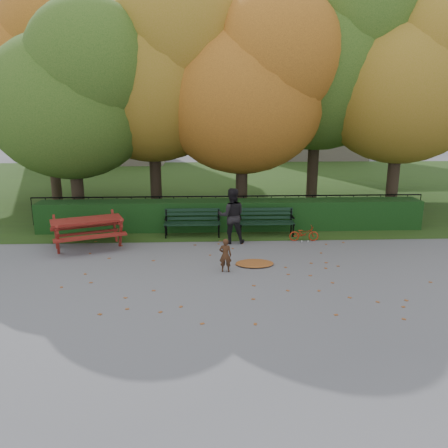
{
  "coord_description": "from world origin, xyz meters",
  "views": [
    {
      "loc": [
        -0.88,
        -10.03,
        3.94
      ],
      "look_at": [
        -0.38,
        1.33,
        1.0
      ],
      "focal_mm": 35.0,
      "sensor_mm": 36.0,
      "label": 1
    }
  ],
  "objects_px": {
    "tree_e": "(415,78)",
    "tree_f": "(52,67)",
    "tree_a": "(77,94)",
    "tree_d": "(330,55)",
    "adult": "(232,216)",
    "bicycle": "(304,234)",
    "bench_right": "(266,220)",
    "tree_g": "(413,78)",
    "child": "(225,255)",
    "picnic_table": "(87,226)",
    "bench_left": "(192,220)",
    "tree_c": "(253,85)",
    "tree_b": "(161,70)"
  },
  "relations": [
    {
      "from": "tree_c",
      "to": "tree_g",
      "type": "relative_size",
      "value": 0.94
    },
    {
      "from": "tree_d",
      "to": "picnic_table",
      "type": "relative_size",
      "value": 3.89
    },
    {
      "from": "tree_c",
      "to": "child",
      "type": "xyz_separation_m",
      "value": [
        -1.22,
        -5.58,
        -4.39
      ]
    },
    {
      "from": "tree_e",
      "to": "tree_g",
      "type": "bearing_deg",
      "value": 65.6
    },
    {
      "from": "tree_e",
      "to": "bench_right",
      "type": "bearing_deg",
      "value": -159.13
    },
    {
      "from": "bench_left",
      "to": "tree_d",
      "type": "bearing_deg",
      "value": 34.26
    },
    {
      "from": "adult",
      "to": "tree_c",
      "type": "bearing_deg",
      "value": -106.76
    },
    {
      "from": "tree_a",
      "to": "bicycle",
      "type": "bearing_deg",
      "value": -19.45
    },
    {
      "from": "adult",
      "to": "tree_a",
      "type": "bearing_deg",
      "value": -27.83
    },
    {
      "from": "tree_a",
      "to": "tree_d",
      "type": "bearing_deg",
      "value": 10.33
    },
    {
      "from": "child",
      "to": "adult",
      "type": "bearing_deg",
      "value": -90.33
    },
    {
      "from": "tree_d",
      "to": "tree_f",
      "type": "bearing_deg",
      "value": 169.67
    },
    {
      "from": "tree_g",
      "to": "child",
      "type": "relative_size",
      "value": 9.84
    },
    {
      "from": "bench_right",
      "to": "tree_a",
      "type": "bearing_deg",
      "value": 163.39
    },
    {
      "from": "bench_left",
      "to": "adult",
      "type": "bearing_deg",
      "value": -33.21
    },
    {
      "from": "bench_right",
      "to": "picnic_table",
      "type": "xyz_separation_m",
      "value": [
        -5.48,
        -1.09,
        0.15
      ]
    },
    {
      "from": "tree_e",
      "to": "picnic_table",
      "type": "height_order",
      "value": "tree_e"
    },
    {
      "from": "tree_c",
      "to": "bench_right",
      "type": "distance_m",
      "value": 4.87
    },
    {
      "from": "tree_e",
      "to": "bicycle",
      "type": "relative_size",
      "value": 8.91
    },
    {
      "from": "bench_right",
      "to": "bicycle",
      "type": "bearing_deg",
      "value": -33.68
    },
    {
      "from": "tree_f",
      "to": "tree_a",
      "type": "bearing_deg",
      "value": -62.02
    },
    {
      "from": "tree_f",
      "to": "picnic_table",
      "type": "bearing_deg",
      "value": -67.42
    },
    {
      "from": "adult",
      "to": "tree_f",
      "type": "bearing_deg",
      "value": -42.12
    },
    {
      "from": "bench_right",
      "to": "child",
      "type": "xyz_separation_m",
      "value": [
        -1.49,
        -3.32,
        -0.09
      ]
    },
    {
      "from": "tree_g",
      "to": "bicycle",
      "type": "distance_m",
      "value": 10.49
    },
    {
      "from": "bench_left",
      "to": "bicycle",
      "type": "height_order",
      "value": "bench_left"
    },
    {
      "from": "tree_c",
      "to": "tree_g",
      "type": "height_order",
      "value": "tree_g"
    },
    {
      "from": "tree_e",
      "to": "tree_f",
      "type": "xyz_separation_m",
      "value": [
        -13.66,
        3.47,
        0.61
      ]
    },
    {
      "from": "tree_g",
      "to": "adult",
      "type": "height_order",
      "value": "tree_g"
    },
    {
      "from": "tree_f",
      "to": "child",
      "type": "xyz_separation_m",
      "value": [
        6.74,
        -8.85,
        -5.26
      ]
    },
    {
      "from": "tree_b",
      "to": "tree_a",
      "type": "bearing_deg",
      "value": -156.95
    },
    {
      "from": "tree_a",
      "to": "adult",
      "type": "height_order",
      "value": "tree_a"
    },
    {
      "from": "bench_left",
      "to": "child",
      "type": "xyz_separation_m",
      "value": [
        0.91,
        -3.32,
        -0.09
      ]
    },
    {
      "from": "bench_right",
      "to": "bicycle",
      "type": "distance_m",
      "value": 1.35
    },
    {
      "from": "tree_e",
      "to": "tree_b",
      "type": "bearing_deg",
      "value": 173.79
    },
    {
      "from": "tree_d",
      "to": "bench_left",
      "type": "relative_size",
      "value": 5.32
    },
    {
      "from": "tree_d",
      "to": "adult",
      "type": "distance_m",
      "value": 7.79
    },
    {
      "from": "tree_a",
      "to": "bench_right",
      "type": "xyz_separation_m",
      "value": [
        6.29,
        -1.88,
        -4.0
      ]
    },
    {
      "from": "tree_b",
      "to": "tree_e",
      "type": "relative_size",
      "value": 1.08
    },
    {
      "from": "adult",
      "to": "bicycle",
      "type": "height_order",
      "value": "adult"
    },
    {
      "from": "bench_left",
      "to": "tree_a",
      "type": "bearing_deg",
      "value": 154.24
    },
    {
      "from": "tree_d",
      "to": "picnic_table",
      "type": "bearing_deg",
      "value": -150.77
    },
    {
      "from": "tree_a",
      "to": "tree_e",
      "type": "distance_m",
      "value": 11.73
    },
    {
      "from": "tree_f",
      "to": "child",
      "type": "distance_m",
      "value": 12.31
    },
    {
      "from": "tree_f",
      "to": "tree_c",
      "type": "bearing_deg",
      "value": -22.35
    },
    {
      "from": "adult",
      "to": "bicycle",
      "type": "xyz_separation_m",
      "value": [
        2.27,
        0.07,
        -0.61
      ]
    },
    {
      "from": "tree_e",
      "to": "picnic_table",
      "type": "relative_size",
      "value": 3.31
    },
    {
      "from": "picnic_table",
      "to": "adult",
      "type": "distance_m",
      "value": 4.31
    },
    {
      "from": "tree_d",
      "to": "bicycle",
      "type": "distance_m",
      "value": 7.34
    },
    {
      "from": "tree_a",
      "to": "tree_c",
      "type": "relative_size",
      "value": 0.94
    }
  ]
}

